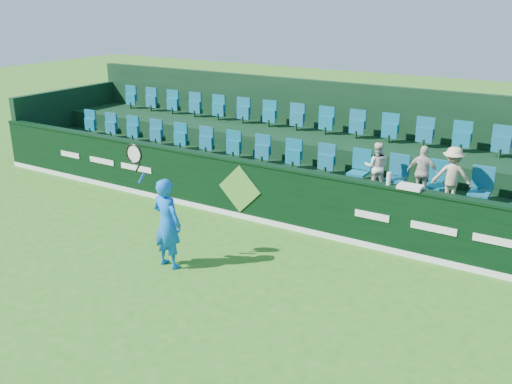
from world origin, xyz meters
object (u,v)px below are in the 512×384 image
Objects in this scene: tennis_player at (167,222)px; spectator_middle at (423,172)px; towel at (410,187)px; spectator_left at (376,167)px; spectator_right at (452,176)px; drinks_bottle at (389,179)px.

tennis_player is 5.28m from spectator_middle.
spectator_middle reaches higher than towel.
spectator_left is 2.38× the size of towel.
spectator_right is 1.45m from drinks_bottle.
spectator_right reaches higher than spectator_middle.
tennis_player reaches higher than drinks_bottle.
drinks_bottle is (0.65, -1.12, 0.14)m from spectator_left.
spectator_left is 4.24× the size of drinks_bottle.
drinks_bottle is (-0.43, 0.00, 0.09)m from towel.
spectator_middle reaches higher than drinks_bottle.
spectator_left is at bearing 57.51° from tennis_player.
spectator_middle is at bearing 160.62° from spectator_left.
spectator_right is (0.58, 0.00, 0.03)m from spectator_middle.
spectator_left is 1.55m from towel.
tennis_player is at bearing 51.07° from spectator_middle.
towel is (3.58, 2.81, 0.51)m from tennis_player.
towel is at bearing 52.04° from spectator_right.
spectator_right reaches higher than drinks_bottle.
towel is at bearing 114.45° from spectator_left.
spectator_middle is 0.95× the size of spectator_right.
drinks_bottle is at bearing 36.46° from spectator_right.
towel is (-0.50, -1.12, -0.00)m from spectator_right.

